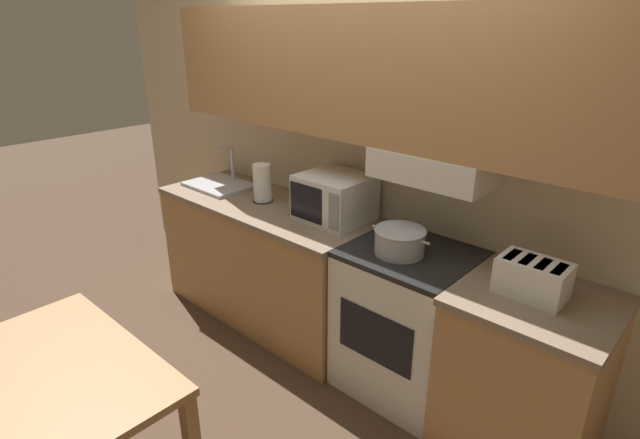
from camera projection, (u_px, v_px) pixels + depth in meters
ground_plane at (369, 330)px, 3.55m from camera, size 16.00×16.00×0.00m
wall_back at (373, 118)px, 2.93m from camera, size 5.43×0.38×2.55m
lower_counter_main at (268, 260)px, 3.60m from camera, size 1.67×0.66×0.89m
lower_counter_right_stub at (524, 376)px, 2.43m from camera, size 0.70×0.66×0.89m
stove_range at (406, 321)px, 2.87m from camera, size 0.67×0.62×0.89m
cooking_pot at (400, 241)px, 2.66m from camera, size 0.36×0.28×0.14m
microwave at (335, 198)px, 3.10m from camera, size 0.42×0.38×0.29m
toaster at (532, 278)px, 2.25m from camera, size 0.31×0.20×0.17m
sink_basin at (219, 184)px, 3.75m from camera, size 0.48×0.36×0.28m
paper_towel_roll at (262, 183)px, 3.41m from camera, size 0.14×0.14×0.26m
dining_table at (54, 391)px, 2.08m from camera, size 1.08×0.72×0.72m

